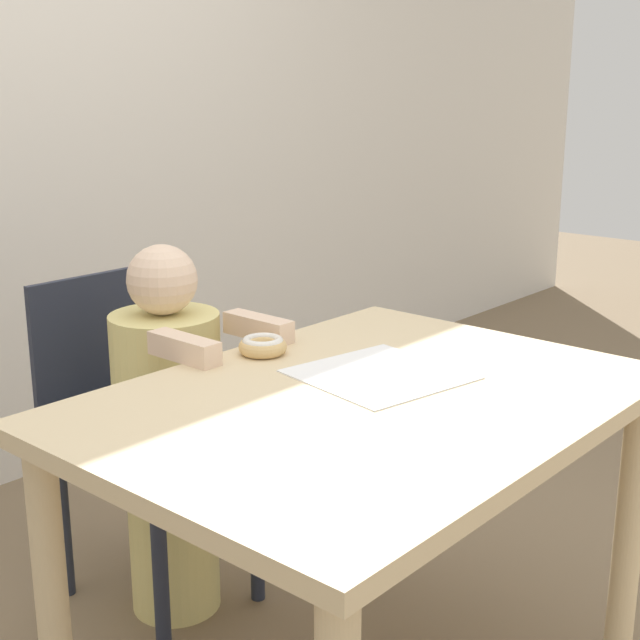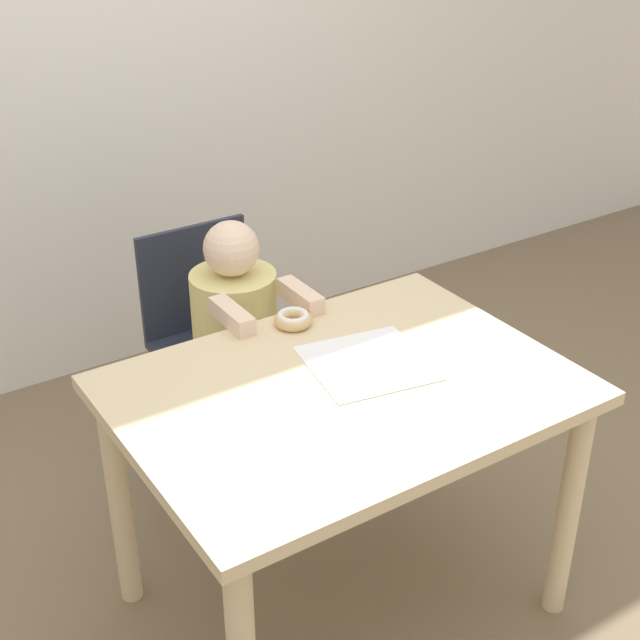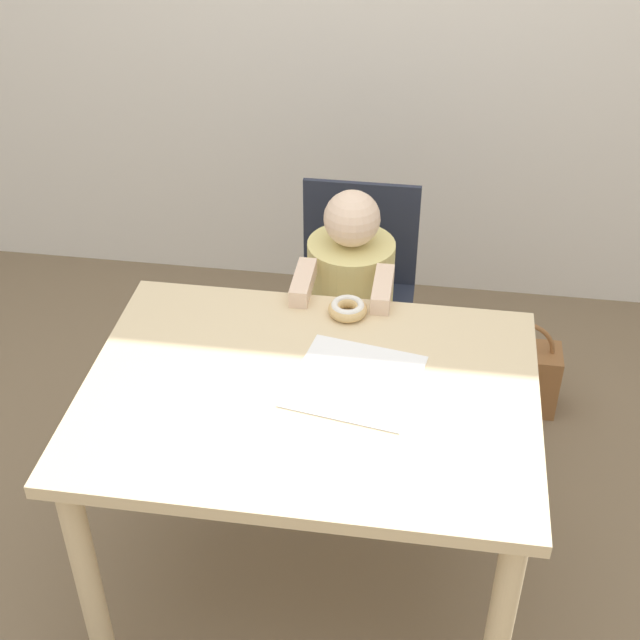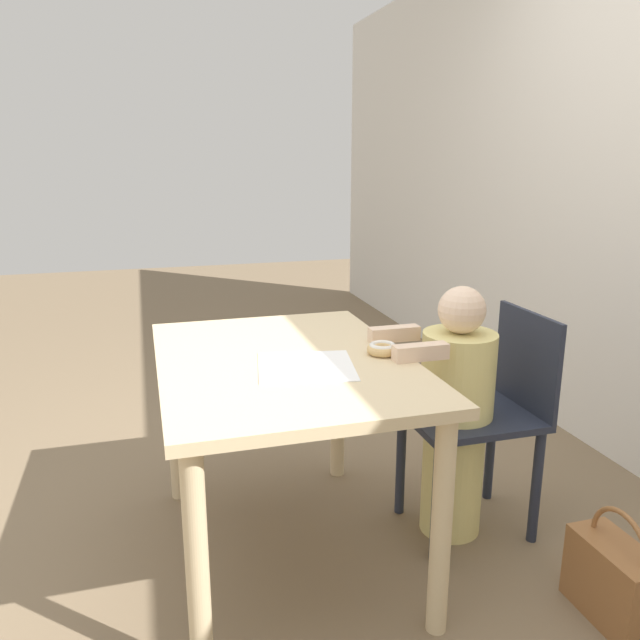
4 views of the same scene
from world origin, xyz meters
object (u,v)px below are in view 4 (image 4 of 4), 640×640
(chair, at_px, (484,416))
(child_figure, at_px, (455,415))
(donut, at_px, (383,348))
(handbag, at_px, (614,579))

(chair, distance_m, child_figure, 0.12)
(donut, relative_size, handbag, 0.29)
(child_figure, xyz_separation_m, donut, (0.03, -0.29, 0.28))
(donut, distance_m, handbag, 0.97)
(chair, relative_size, child_figure, 0.88)
(donut, xyz_separation_m, handbag, (0.53, 0.54, -0.61))
(donut, height_order, handbag, donut)
(child_figure, relative_size, donut, 8.91)
(child_figure, relative_size, handbag, 2.58)
(chair, height_order, handbag, chair)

